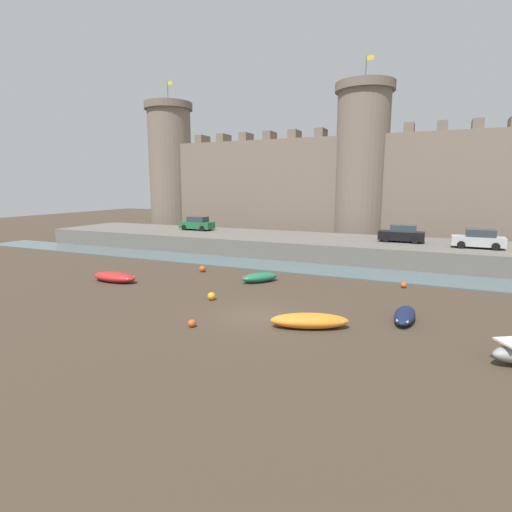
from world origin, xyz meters
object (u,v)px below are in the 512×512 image
mooring_buoy_near_shore (404,285)px  mooring_buoy_off_centre (211,296)px  rowboat_foreground_left (405,315)px  rowboat_foreground_centre (114,277)px  mooring_buoy_near_channel (192,323)px  rowboat_midflat_centre (260,277)px  car_quay_west (197,224)px  mooring_buoy_mid_mud (202,269)px  car_quay_east (402,234)px  car_quay_centre_east (479,239)px  rowboat_midflat_left (309,320)px

mooring_buoy_near_shore → mooring_buoy_off_centre: mooring_buoy_off_centre is taller
mooring_buoy_near_shore → rowboat_foreground_left: bearing=-85.5°
rowboat_foreground_centre → mooring_buoy_near_channel: bearing=-28.8°
rowboat_midflat_centre → car_quay_west: bearing=135.3°
mooring_buoy_near_shore → car_quay_west: bearing=154.1°
rowboat_foreground_left → rowboat_foreground_centre: 20.33m
rowboat_foreground_left → mooring_buoy_near_shore: size_ratio=7.96×
rowboat_midflat_centre → mooring_buoy_mid_mud: 5.89m
mooring_buoy_near_channel → car_quay_east: size_ratio=0.10×
mooring_buoy_near_channel → car_quay_centre_east: size_ratio=0.10×
mooring_buoy_near_channel → car_quay_east: 25.09m
mooring_buoy_near_channel → rowboat_midflat_centre: bearing=93.9°
mooring_buoy_off_centre → car_quay_east: (9.66, 19.02, 2.32)m
mooring_buoy_near_shore → car_quay_west: size_ratio=0.10×
rowboat_foreground_centre → car_quay_east: (18.67, 17.82, 2.18)m
rowboat_midflat_left → mooring_buoy_near_shore: (3.72, 10.41, -0.19)m
rowboat_foreground_centre → mooring_buoy_near_shore: (19.75, 6.92, -0.18)m
rowboat_midflat_left → rowboat_midflat_centre: (-6.15, 7.85, -0.02)m
mooring_buoy_mid_mud → mooring_buoy_near_channel: size_ratio=1.28×
mooring_buoy_off_centre → car_quay_centre_east: 23.91m
car_quay_east → mooring_buoy_mid_mud: bearing=-140.1°
rowboat_foreground_centre → car_quay_west: 19.42m
rowboat_foreground_left → car_quay_east: size_ratio=0.76×
rowboat_midflat_left → car_quay_east: (2.64, 21.31, 2.18)m
rowboat_midflat_left → car_quay_west: size_ratio=1.00×
rowboat_foreground_left → car_quay_centre_east: (4.62, 16.95, 2.23)m
car_quay_west → mooring_buoy_off_centre: bearing=-55.6°
rowboat_foreground_left → mooring_buoy_near_channel: bearing=-151.3°
car_quay_centre_east → mooring_buoy_near_shore: bearing=-118.5°
rowboat_foreground_left → mooring_buoy_mid_mud: 17.32m
rowboat_midflat_left → mooring_buoy_mid_mud: size_ratio=8.07×
mooring_buoy_near_channel → mooring_buoy_off_centre: mooring_buoy_off_centre is taller
rowboat_midflat_centre → car_quay_centre_east: (15.07, 12.13, 2.19)m
rowboat_midflat_centre → car_quay_centre_east: 19.47m
mooring_buoy_mid_mud → rowboat_foreground_centre: bearing=-126.2°
rowboat_foreground_left → car_quay_east: car_quay_east is taller
rowboat_midflat_centre → mooring_buoy_mid_mud: (-5.75, 1.30, -0.12)m
mooring_buoy_near_shore → car_quay_centre_east: bearing=61.5°
mooring_buoy_mid_mud → car_quay_east: bearing=39.9°
rowboat_midflat_left → car_quay_west: (-20.66, 22.22, 2.18)m
car_quay_east → car_quay_west: bearing=177.8°
rowboat_foreground_centre → car_quay_centre_east: (24.94, 16.48, 2.18)m
mooring_buoy_mid_mud → rowboat_foreground_left: bearing=-20.7°
mooring_buoy_near_shore → car_quay_east: car_quay_east is taller
rowboat_midflat_left → mooring_buoy_off_centre: rowboat_midflat_left is taller
rowboat_midflat_left → rowboat_foreground_centre: bearing=167.7°
rowboat_foreground_left → mooring_buoy_near_shore: bearing=94.5°
rowboat_midflat_left → mooring_buoy_near_shore: bearing=70.3°
rowboat_midflat_centre → rowboat_midflat_left: bearing=-51.9°
mooring_buoy_mid_mud → rowboat_midflat_centre: bearing=-12.7°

